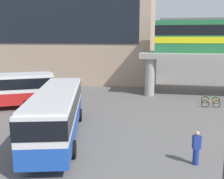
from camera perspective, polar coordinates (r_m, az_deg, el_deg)
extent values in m
plane|color=#605E5B|center=(24.42, -3.07, -4.44)|extent=(120.00, 120.00, 0.00)
cube|color=tan|center=(44.76, -10.37, 16.10)|extent=(28.42, 13.44, 21.11)
cylinder|color=#9E9B93|center=(30.41, 8.08, 2.62)|extent=(1.10, 1.10, 4.21)
cylinder|color=#9E9B93|center=(35.01, 8.52, 3.71)|extent=(1.10, 1.10, 4.21)
cube|color=#1E4CB2|center=(17.94, -11.58, -6.96)|extent=(5.24, 11.27, 1.10)
cube|color=silver|center=(17.58, -11.75, -2.92)|extent=(5.24, 11.27, 1.50)
cube|color=black|center=(17.56, -11.76, -2.69)|extent=(5.29, 11.32, 0.96)
cube|color=silver|center=(17.41, -11.85, -0.34)|extent=(4.98, 10.71, 0.12)
cylinder|color=black|center=(21.61, -13.56, -5.44)|extent=(0.53, 1.04, 1.00)
cylinder|color=black|center=(21.32, -6.90, -5.43)|extent=(0.53, 1.04, 1.00)
cylinder|color=black|center=(15.54, -17.76, -12.34)|extent=(0.53, 1.04, 1.00)
cylinder|color=black|center=(15.13, -8.31, -12.56)|extent=(0.53, 1.04, 1.00)
cylinder|color=black|center=(25.43, -17.56, -3.16)|extent=(1.02, 0.71, 1.00)
cylinder|color=black|center=(27.86, -17.48, -1.93)|extent=(1.02, 0.71, 1.00)
torus|color=black|center=(27.09, 21.50, -2.91)|extent=(0.74, 0.13, 0.74)
torus|color=black|center=(26.82, 19.34, -2.90)|extent=(0.74, 0.13, 0.74)
cylinder|color=orange|center=(26.89, 20.46, -2.32)|extent=(1.05, 0.15, 0.05)
cylinder|color=orange|center=(26.75, 19.38, -2.27)|extent=(0.04, 0.04, 0.55)
cylinder|color=orange|center=(27.01, 21.55, -2.19)|extent=(0.04, 0.04, 0.65)
torus|color=black|center=(28.63, 21.41, -2.18)|extent=(0.74, 0.09, 0.74)
torus|color=black|center=(28.50, 19.31, -2.09)|extent=(0.74, 0.09, 0.74)
cylinder|color=#1E7F33|center=(28.50, 20.40, -1.58)|extent=(1.05, 0.10, 0.05)
cylinder|color=#1E7F33|center=(28.44, 19.35, -1.50)|extent=(0.04, 0.04, 0.55)
cylinder|color=#1E7F33|center=(28.55, 21.45, -1.49)|extent=(0.04, 0.04, 0.65)
cylinder|color=navy|center=(14.96, 17.51, -13.50)|extent=(0.32, 0.32, 0.89)
cube|color=navy|center=(14.66, 17.69, -10.67)|extent=(0.46, 0.37, 0.70)
sphere|color=tan|center=(14.49, 17.80, -8.94)|extent=(0.24, 0.24, 0.24)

